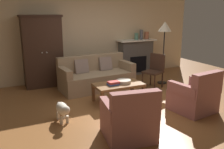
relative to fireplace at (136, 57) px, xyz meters
name	(u,v)px	position (x,y,z in m)	size (l,w,h in m)	color
ground_plane	(128,104)	(-1.55, -2.30, -0.57)	(9.60, 9.60, 0.00)	brown
back_wall	(87,32)	(-1.55, 0.25, 0.83)	(7.20, 0.10, 2.80)	beige
fireplace	(136,57)	(0.00, 0.00, 0.00)	(1.26, 0.48, 1.12)	#4C4947
armoire	(42,51)	(-2.95, -0.08, 0.39)	(1.06, 0.57, 1.91)	#382319
couch	(96,77)	(-1.75, -0.92, -0.25)	(1.97, 0.97, 0.86)	#937A5B
coffee_table	(118,86)	(-1.66, -2.04, -0.20)	(1.10, 0.60, 0.42)	brown
fruit_bowl	(124,81)	(-1.53, -2.04, -0.11)	(0.33, 0.33, 0.07)	beige
book_stack	(113,83)	(-1.81, -2.09, -0.11)	(0.26, 0.18, 0.08)	#38569E
mantel_vase_jade	(136,36)	(0.00, -0.02, 0.65)	(0.12, 0.12, 0.21)	slate
mantel_vase_slate	(141,34)	(0.18, -0.02, 0.70)	(0.11, 0.11, 0.31)	#565B66
mantel_vase_terracotta	(147,35)	(0.38, -0.02, 0.67)	(0.15, 0.15, 0.23)	#A86042
armchair_near_left	(129,120)	(-2.26, -3.62, -0.25)	(0.88, 0.88, 0.88)	#935B56
armchair_near_right	(195,97)	(-0.51, -3.23, -0.25)	(0.87, 0.86, 0.88)	#935B56
side_chair_wooden	(155,69)	(-0.29, -1.49, -0.06)	(0.57, 0.57, 0.90)	#382319
floor_lamp	(165,30)	(0.14, -1.27, 0.93)	(0.36, 0.36, 1.73)	black
dog	(63,109)	(-3.07, -2.55, -0.32)	(0.21, 0.57, 0.39)	beige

